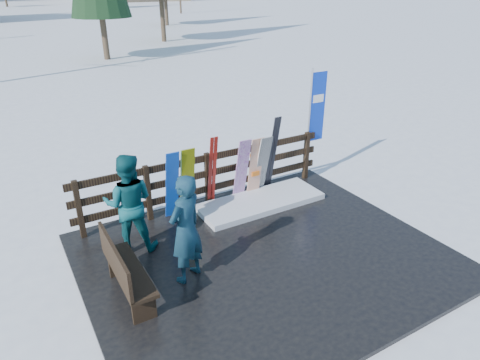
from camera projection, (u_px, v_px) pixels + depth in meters
ground at (265, 259)px, 7.49m from camera, size 700.00×700.00×0.00m
deck at (265, 257)px, 7.48m from camera, size 6.00×5.00×0.08m
fence at (208, 175)px, 8.90m from camera, size 5.60×0.10×1.15m
snow_patch at (260, 202)px, 9.11m from camera, size 2.71×1.00×0.12m
bench at (124, 269)px, 6.25m from camera, size 0.41×1.50×0.97m
snowboard_0 at (172, 185)px, 8.29m from camera, size 0.26×0.32×1.46m
snowboard_1 at (187, 182)px, 8.44m from camera, size 0.26×0.24×1.46m
snowboard_2 at (188, 182)px, 8.44m from camera, size 0.27×0.25×1.46m
snowboard_3 at (242, 170)px, 9.02m from camera, size 0.28×0.35×1.43m
snowboard_4 at (262, 166)px, 9.26m from camera, size 0.29×0.37×1.39m
snowboard_5 at (255, 167)px, 9.18m from camera, size 0.31×0.24×1.38m
ski_pair_a at (212, 172)px, 8.74m from camera, size 0.16×0.28×1.58m
ski_pair_b at (272, 154)px, 9.38m from camera, size 0.17×0.36×1.77m
rental_flag at (315, 111)px, 9.82m from camera, size 0.45×0.04×2.60m
person_front at (186, 229)px, 6.53m from camera, size 0.78×0.67×1.80m
person_back at (129, 203)px, 7.30m from camera, size 1.07×0.98×1.79m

